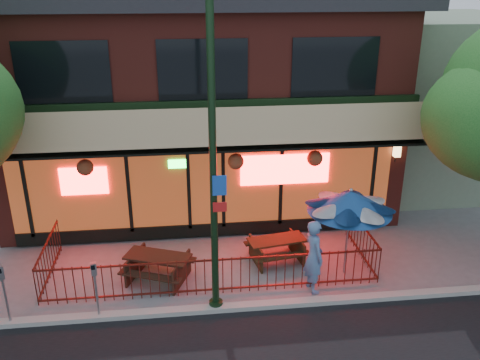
{
  "coord_description": "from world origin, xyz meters",
  "views": [
    {
      "loc": [
        -0.6,
        -10.42,
        7.3
      ],
      "look_at": [
        0.85,
        2.0,
        2.27
      ],
      "focal_mm": 38.0,
      "sensor_mm": 36.0,
      "label": 1
    }
  ],
  "objects_px": {
    "street_light": "(214,185)",
    "patio_umbrella": "(350,201)",
    "picnic_table_left": "(158,264)",
    "pedestrian": "(314,256)",
    "parking_meter_near": "(95,281)",
    "picnic_table_right": "(277,246)",
    "parking_meter_far": "(3,286)"
  },
  "relations": [
    {
      "from": "picnic_table_left",
      "to": "parking_meter_far",
      "type": "distance_m",
      "value": 3.62
    },
    {
      "from": "picnic_table_left",
      "to": "picnic_table_right",
      "type": "height_order",
      "value": "picnic_table_left"
    },
    {
      "from": "street_light",
      "to": "parking_meter_far",
      "type": "distance_m",
      "value": 5.1
    },
    {
      "from": "parking_meter_near",
      "to": "parking_meter_far",
      "type": "height_order",
      "value": "parking_meter_far"
    },
    {
      "from": "picnic_table_right",
      "to": "parking_meter_near",
      "type": "distance_m",
      "value": 4.99
    },
    {
      "from": "picnic_table_right",
      "to": "pedestrian",
      "type": "relative_size",
      "value": 0.91
    },
    {
      "from": "picnic_table_left",
      "to": "parking_meter_far",
      "type": "bearing_deg",
      "value": -155.57
    },
    {
      "from": "street_light",
      "to": "picnic_table_right",
      "type": "bearing_deg",
      "value": 47.6
    },
    {
      "from": "picnic_table_right",
      "to": "patio_umbrella",
      "type": "height_order",
      "value": "patio_umbrella"
    },
    {
      "from": "patio_umbrella",
      "to": "parking_meter_near",
      "type": "height_order",
      "value": "patio_umbrella"
    },
    {
      "from": "pedestrian",
      "to": "parking_meter_far",
      "type": "distance_m",
      "value": 7.11
    },
    {
      "from": "street_light",
      "to": "patio_umbrella",
      "type": "height_order",
      "value": "street_light"
    },
    {
      "from": "picnic_table_right",
      "to": "parking_meter_far",
      "type": "height_order",
      "value": "parking_meter_far"
    },
    {
      "from": "picnic_table_left",
      "to": "pedestrian",
      "type": "bearing_deg",
      "value": -13.24
    },
    {
      "from": "picnic_table_left",
      "to": "parking_meter_far",
      "type": "relative_size",
      "value": 1.31
    },
    {
      "from": "parking_meter_near",
      "to": "parking_meter_far",
      "type": "relative_size",
      "value": 0.97
    },
    {
      "from": "street_light",
      "to": "picnic_table_right",
      "type": "xyz_separation_m",
      "value": [
        1.82,
        1.99,
        -2.71
      ]
    },
    {
      "from": "street_light",
      "to": "picnic_table_left",
      "type": "xyz_separation_m",
      "value": [
        -1.38,
        1.4,
        -2.69
      ]
    },
    {
      "from": "parking_meter_far",
      "to": "patio_umbrella",
      "type": "bearing_deg",
      "value": 8.66
    },
    {
      "from": "street_light",
      "to": "picnic_table_right",
      "type": "relative_size",
      "value": 4.06
    },
    {
      "from": "patio_umbrella",
      "to": "picnic_table_right",
      "type": "bearing_deg",
      "value": 153.54
    },
    {
      "from": "picnic_table_left",
      "to": "pedestrian",
      "type": "distance_m",
      "value": 3.96
    },
    {
      "from": "patio_umbrella",
      "to": "parking_meter_near",
      "type": "distance_m",
      "value": 6.38
    },
    {
      "from": "picnic_table_right",
      "to": "parking_meter_near",
      "type": "bearing_deg",
      "value": -155.34
    },
    {
      "from": "picnic_table_left",
      "to": "parking_meter_far",
      "type": "xyz_separation_m",
      "value": [
        -3.26,
        -1.48,
        0.57
      ]
    },
    {
      "from": "pedestrian",
      "to": "street_light",
      "type": "bearing_deg",
      "value": 89.21
    },
    {
      "from": "picnic_table_left",
      "to": "pedestrian",
      "type": "xyz_separation_m",
      "value": [
        3.82,
        -0.9,
        0.49
      ]
    },
    {
      "from": "street_light",
      "to": "picnic_table_left",
      "type": "height_order",
      "value": "street_light"
    },
    {
      "from": "picnic_table_left",
      "to": "parking_meter_far",
      "type": "height_order",
      "value": "parking_meter_far"
    },
    {
      "from": "pedestrian",
      "to": "picnic_table_right",
      "type": "bearing_deg",
      "value": 10.48
    },
    {
      "from": "picnic_table_right",
      "to": "patio_umbrella",
      "type": "distance_m",
      "value": 2.48
    },
    {
      "from": "parking_meter_near",
      "to": "parking_meter_far",
      "type": "bearing_deg",
      "value": -180.0
    }
  ]
}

